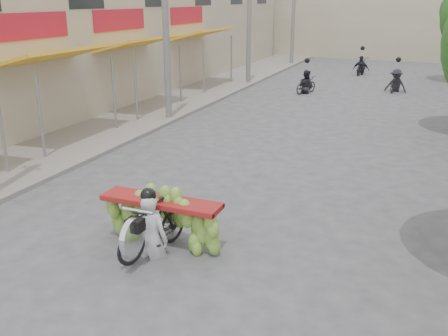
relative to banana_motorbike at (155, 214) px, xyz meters
The scene contains 10 objects.
sidewalk_left 13.86m from the banana_motorbike, 117.21° to the left, with size 4.00×60.00×0.12m, color gray.
shophouse_row_left 16.14m from the banana_motorbike, 135.06° to the left, with size 9.77×40.00×6.00m.
far_building 35.43m from the banana_motorbike, 88.91° to the left, with size 20.00×6.00×7.00m, color #B6AB90.
utility_pole_mid 10.95m from the banana_motorbike, 116.93° to the left, with size 0.60×0.24×8.00m.
utility_pole_far 19.20m from the banana_motorbike, 104.48° to the left, with size 0.60×0.24×8.00m.
utility_pole_back 27.91m from the banana_motorbike, 99.83° to the left, with size 0.60×0.24×8.00m.
banana_motorbike is the anchor object (origin of this frame).
bg_motorbike_a 16.90m from the banana_motorbike, 94.16° to the left, with size 1.02×1.53×1.95m.
bg_motorbike_b 19.10m from the banana_motorbike, 81.53° to the left, with size 1.14×1.83×1.95m.
bg_motorbike_c 24.23m from the banana_motorbike, 89.03° to the left, with size 1.01×1.83×1.95m.
Camera 1 is at (3.59, -4.47, 4.41)m, focal length 40.00 mm.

